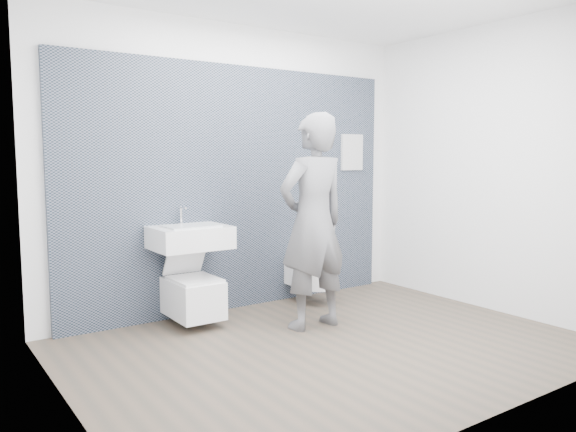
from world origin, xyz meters
TOP-DOWN VIEW (x-y plane):
  - ground at (0.00, 0.00)m, footprint 4.00×4.00m
  - room_shell at (0.00, 0.00)m, footprint 4.00×4.00m
  - tile_wall at (0.00, 1.47)m, footprint 3.60×0.06m
  - washbasin at (-0.66, 1.19)m, footprint 0.67×0.50m
  - toilet_square at (-0.66, 1.16)m, footprint 0.40×0.58m
  - toilet_rounded at (0.69, 1.16)m, footprint 0.33×0.55m
  - info_placard at (1.45, 1.43)m, footprint 0.30×0.03m
  - visitor at (0.19, 0.49)m, footprint 0.70×0.46m

SIDE VIEW (x-z plane):
  - ground at x=0.00m, z-range 0.00..0.00m
  - tile_wall at x=0.00m, z-range -1.20..1.20m
  - info_placard at x=1.45m, z-range -0.20..0.20m
  - toilet_square at x=-0.66m, z-range -0.09..0.64m
  - toilet_rounded at x=0.69m, z-range 0.17..0.47m
  - washbasin at x=-0.66m, z-range 0.55..1.05m
  - visitor at x=0.19m, z-range 0.00..1.89m
  - room_shell at x=0.00m, z-range -0.26..3.74m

